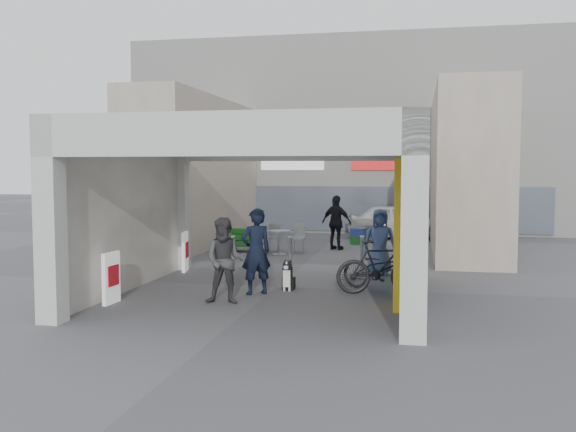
% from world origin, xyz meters
% --- Properties ---
extents(ground, '(90.00, 90.00, 0.00)m').
position_xyz_m(ground, '(0.00, 0.00, 0.00)').
color(ground, '#525257').
rests_on(ground, ground).
extents(arcade_canopy, '(6.40, 6.45, 6.40)m').
position_xyz_m(arcade_canopy, '(0.54, -0.82, 2.30)').
color(arcade_canopy, '#BBBBB6').
rests_on(arcade_canopy, ground).
extents(far_building, '(18.00, 4.08, 8.00)m').
position_xyz_m(far_building, '(-0.00, 13.99, 3.99)').
color(far_building, white).
rests_on(far_building, ground).
extents(plaza_bldg_left, '(2.00, 9.00, 5.00)m').
position_xyz_m(plaza_bldg_left, '(-4.50, 7.50, 2.50)').
color(plaza_bldg_left, '#BCAD9B').
rests_on(plaza_bldg_left, ground).
extents(plaza_bldg_right, '(2.00, 9.00, 5.00)m').
position_xyz_m(plaza_bldg_right, '(4.50, 7.50, 2.50)').
color(plaza_bldg_right, '#BCAD9B').
rests_on(plaza_bldg_right, ground).
extents(bollard_left, '(0.09, 0.09, 0.83)m').
position_xyz_m(bollard_left, '(-1.70, 2.41, 0.42)').
color(bollard_left, '#92959A').
rests_on(bollard_left, ground).
extents(bollard_center, '(0.09, 0.09, 0.87)m').
position_xyz_m(bollard_center, '(-0.14, 2.26, 0.43)').
color(bollard_center, '#92959A').
rests_on(bollard_center, ground).
extents(bollard_right, '(0.09, 0.09, 0.92)m').
position_xyz_m(bollard_right, '(1.69, 2.29, 0.46)').
color(bollard_right, '#92959A').
rests_on(bollard_right, ground).
extents(advert_board_near, '(0.13, 0.55, 1.00)m').
position_xyz_m(advert_board_near, '(-2.75, -2.36, 0.51)').
color(advert_board_near, white).
rests_on(advert_board_near, ground).
extents(advert_board_far, '(0.19, 0.56, 1.00)m').
position_xyz_m(advert_board_far, '(-2.75, 1.65, 0.51)').
color(advert_board_far, white).
rests_on(advert_board_far, ground).
extents(cafe_set, '(1.46, 1.18, 0.89)m').
position_xyz_m(cafe_set, '(-1.19, 5.52, 0.31)').
color(cafe_set, '#A0A0A5').
rests_on(cafe_set, ground).
extents(produce_stand, '(1.10, 0.59, 0.72)m').
position_xyz_m(produce_stand, '(-2.31, 5.71, 0.29)').
color(produce_stand, black).
rests_on(produce_stand, ground).
extents(crate_stack, '(0.54, 0.48, 0.56)m').
position_xyz_m(crate_stack, '(1.03, 8.33, 0.28)').
color(crate_stack, '#175219').
rests_on(crate_stack, ground).
extents(border_collie, '(0.25, 0.49, 0.68)m').
position_xyz_m(border_collie, '(0.33, -0.34, 0.27)').
color(border_collie, black).
rests_on(border_collie, ground).
extents(man_with_dog, '(0.78, 0.73, 1.79)m').
position_xyz_m(man_with_dog, '(-0.24, -0.90, 0.89)').
color(man_with_dog, black).
rests_on(man_with_dog, ground).
extents(man_back_turned, '(0.88, 0.73, 1.67)m').
position_xyz_m(man_back_turned, '(-0.58, -1.92, 0.84)').
color(man_back_turned, '#3E3E40').
rests_on(man_back_turned, ground).
extents(man_elderly, '(0.85, 0.61, 1.64)m').
position_xyz_m(man_elderly, '(2.13, 2.10, 0.82)').
color(man_elderly, '#4F649A').
rests_on(man_elderly, ground).
extents(man_crates, '(1.11, 0.77, 1.76)m').
position_xyz_m(man_crates, '(0.48, 6.75, 0.88)').
color(man_crates, black).
rests_on(man_crates, ground).
extents(bicycle_front, '(1.90, 1.20, 0.94)m').
position_xyz_m(bicycle_front, '(2.30, 0.04, 0.47)').
color(bicycle_front, black).
rests_on(bicycle_front, ground).
extents(bicycle_rear, '(1.93, 0.97, 1.12)m').
position_xyz_m(bicycle_rear, '(2.30, -0.33, 0.56)').
color(bicycle_rear, black).
rests_on(bicycle_rear, ground).
extents(white_van, '(4.06, 2.22, 1.31)m').
position_xyz_m(white_van, '(2.37, 10.40, 0.65)').
color(white_van, silver).
rests_on(white_van, ground).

